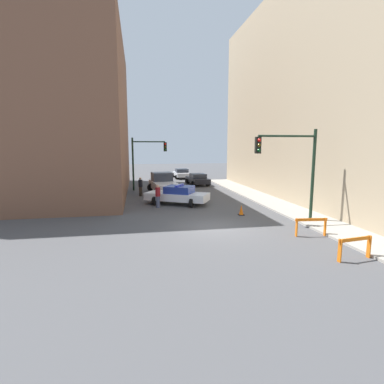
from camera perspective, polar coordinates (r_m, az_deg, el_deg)
name	(u,v)px	position (r m, az deg, el deg)	size (l,w,h in m)	color
ground_plane	(214,228)	(16.30, 4.29, -6.84)	(120.00, 120.00, 0.00)	#4C4C4F
sidewalk_right	(319,222)	(18.80, 22.98, -5.22)	(2.40, 44.00, 0.12)	#9E998E
building_corner_left	(44,116)	(30.37, -26.32, 12.86)	(14.00, 20.00, 14.05)	brown
building_right	(347,95)	(29.30, 27.35, 16.03)	(12.00, 28.00, 17.14)	tan
traffic_light_near	(295,161)	(17.87, 19.01, 5.57)	(3.64, 0.35, 5.20)	black
traffic_light_far	(144,156)	(30.14, -9.12, 6.77)	(3.44, 0.35, 5.20)	black
police_car	(178,195)	(22.63, -2.76, -0.55)	(5.00, 3.92, 1.52)	white
white_truck	(164,184)	(27.98, -5.45, 1.58)	(3.01, 5.58, 1.90)	silver
parked_car_near	(198,179)	(34.02, 1.08, 2.49)	(2.48, 4.42, 1.31)	black
parked_car_mid	(182,173)	(41.18, -2.01, 3.57)	(2.33, 4.33, 1.31)	silver
pedestrian_crossing	(158,196)	(21.55, -6.52, -0.70)	(0.51, 0.51, 1.66)	#474C66
pedestrian_corner	(141,186)	(26.69, -9.78, 1.05)	(0.40, 0.40, 1.66)	#382D23
barrier_front	(355,245)	(13.27, 28.62, -8.78)	(1.59, 0.36, 0.90)	orange
barrier_mid	(311,224)	(15.77, 21.73, -5.67)	(1.60, 0.32, 0.90)	orange
traffic_cone	(241,210)	(19.43, 9.37, -3.42)	(0.36, 0.36, 0.66)	black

